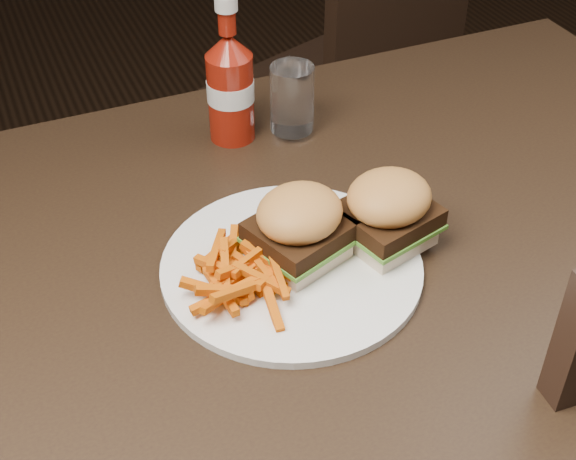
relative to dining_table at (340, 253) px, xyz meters
name	(u,v)px	position (x,y,z in m)	size (l,w,h in m)	color
dining_table	(340,253)	(0.00, 0.00, 0.00)	(1.20, 0.80, 0.04)	black
chair_far	(327,99)	(0.37, 0.79, -0.30)	(0.42, 0.42, 0.04)	black
plate	(292,266)	(-0.07, -0.03, 0.03)	(0.29, 0.29, 0.01)	white
sandwich_half_a	(299,249)	(-0.06, -0.02, 0.04)	(0.09, 0.08, 0.02)	beige
sandwich_half_b	(386,233)	(0.04, -0.03, 0.04)	(0.09, 0.08, 0.02)	#FADCC3
fries_pile	(246,266)	(-0.13, -0.03, 0.05)	(0.12, 0.12, 0.05)	red
ketchup_bottle	(231,98)	(-0.04, 0.26, 0.08)	(0.06, 0.06, 0.12)	maroon
tumbler	(292,98)	(0.04, 0.23, 0.08)	(0.06, 0.06, 0.09)	white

